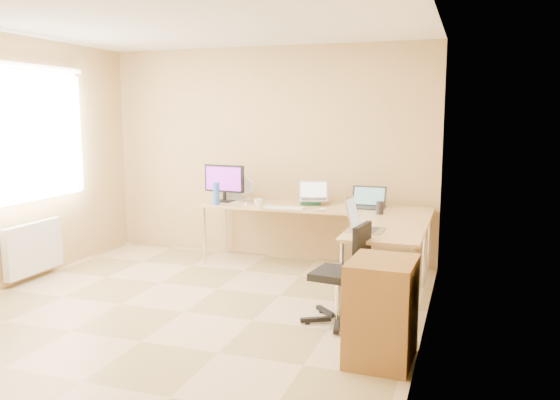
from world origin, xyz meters
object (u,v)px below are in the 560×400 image
(monitor, at_px, (224,183))
(desk_fan, at_px, (248,190))
(laptop_return, at_px, (365,217))
(desk_return, at_px, (386,265))
(cabinet, at_px, (381,313))
(water_bottle, at_px, (216,194))
(office_chair, at_px, (339,266))
(desk_main, at_px, (315,237))
(laptop_black, at_px, (368,198))
(mug, at_px, (258,203))
(laptop_center, at_px, (314,191))
(keyboard, at_px, (284,208))

(monitor, height_order, desk_fan, monitor)
(desk_fan, bearing_deg, laptop_return, -31.03)
(desk_return, height_order, cabinet, cabinet)
(water_bottle, relative_size, cabinet, 0.34)
(desk_fan, bearing_deg, office_chair, -41.04)
(desk_main, distance_m, monitor, 1.27)
(monitor, distance_m, laptop_return, 2.27)
(desk_fan, xyz_separation_m, office_chair, (1.58, -1.85, -0.35))
(laptop_black, bearing_deg, laptop_return, -79.54)
(laptop_return, bearing_deg, monitor, 61.02)
(desk_main, xyz_separation_m, laptop_return, (0.80, -1.22, 0.49))
(desk_main, relative_size, laptop_return, 7.04)
(water_bottle, bearing_deg, laptop_return, -25.81)
(laptop_return, xyz_separation_m, office_chair, (-0.14, -0.43, -0.36))
(desk_return, relative_size, laptop_return, 3.45)
(monitor, distance_m, desk_fan, 0.33)
(mug, relative_size, water_bottle, 0.37)
(monitor, xyz_separation_m, laptop_black, (1.73, 0.07, -0.10))
(mug, relative_size, office_chair, 0.11)
(desk_return, height_order, monitor, monitor)
(desk_main, distance_m, water_bottle, 1.26)
(desk_return, bearing_deg, desk_fan, 147.63)
(water_bottle, bearing_deg, desk_fan, 68.62)
(desk_fan, height_order, office_chair, desk_fan)
(monitor, relative_size, desk_fan, 2.17)
(water_bottle, distance_m, desk_fan, 0.53)
(desk_return, height_order, office_chair, office_chair)
(mug, xyz_separation_m, desk_fan, (-0.31, 0.45, 0.08))
(mug, height_order, laptop_return, laptop_return)
(laptop_center, xyz_separation_m, keyboard, (-0.25, -0.36, -0.15))
(laptop_center, bearing_deg, laptop_black, -21.14)
(laptop_center, xyz_separation_m, cabinet, (1.16, -2.36, -0.54))
(water_bottle, height_order, office_chair, water_bottle)
(desk_main, bearing_deg, water_bottle, -165.03)
(cabinet, bearing_deg, keyboard, 127.40)
(keyboard, xyz_separation_m, water_bottle, (-0.83, 0.00, 0.12))
(laptop_return, bearing_deg, desk_fan, 52.99)
(desk_main, distance_m, desk_return, 1.40)
(monitor, distance_m, cabinet, 3.25)
(monitor, xyz_separation_m, laptop_center, (1.09, 0.10, -0.06))
(laptop_black, relative_size, water_bottle, 1.45)
(laptop_black, bearing_deg, desk_fan, 175.30)
(laptop_center, distance_m, laptop_return, 1.54)
(laptop_center, bearing_deg, desk_main, -81.45)
(mug, distance_m, desk_fan, 0.56)
(laptop_black, bearing_deg, laptop_center, 178.90)
(laptop_center, distance_m, cabinet, 2.69)
(laptop_center, relative_size, mug, 3.55)
(desk_return, height_order, desk_fan, desk_fan)
(laptop_center, relative_size, office_chair, 0.39)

